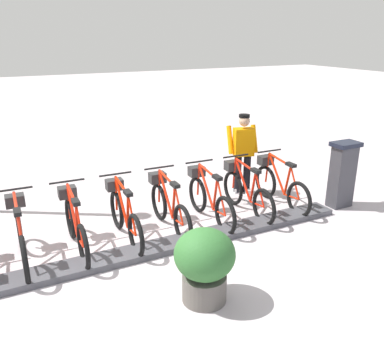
# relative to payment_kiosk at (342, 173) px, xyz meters

# --- Properties ---
(ground_plane) EXTENTS (60.00, 60.00, 0.00)m
(ground_plane) POSITION_rel_payment_kiosk_xyz_m (-0.05, 4.35, -0.67)
(ground_plane) COLOR #C0B4B7
(dock_rail_base) EXTENTS (0.44, 7.84, 0.10)m
(dock_rail_base) POSITION_rel_payment_kiosk_xyz_m (-0.05, 4.35, -0.62)
(dock_rail_base) COLOR #47474C
(dock_rail_base) RESTS_ON ground
(payment_kiosk) EXTENTS (0.36, 0.52, 1.28)m
(payment_kiosk) POSITION_rel_payment_kiosk_xyz_m (0.00, 0.00, 0.00)
(payment_kiosk) COLOR #38383D
(payment_kiosk) RESTS_ON ground
(bike_docked_0) EXTENTS (1.72, 0.54, 1.02)m
(bike_docked_0) POSITION_rel_payment_kiosk_xyz_m (0.57, 1.03, -0.24)
(bike_docked_0) COLOR black
(bike_docked_0) RESTS_ON ground
(bike_docked_1) EXTENTS (1.72, 0.54, 1.02)m
(bike_docked_1) POSITION_rel_payment_kiosk_xyz_m (0.57, 1.81, -0.24)
(bike_docked_1) COLOR black
(bike_docked_1) RESTS_ON ground
(bike_docked_2) EXTENTS (1.72, 0.54, 1.02)m
(bike_docked_2) POSITION_rel_payment_kiosk_xyz_m (0.57, 2.59, -0.24)
(bike_docked_2) COLOR black
(bike_docked_2) RESTS_ON ground
(bike_docked_3) EXTENTS (1.72, 0.54, 1.02)m
(bike_docked_3) POSITION_rel_payment_kiosk_xyz_m (0.57, 3.37, -0.24)
(bike_docked_3) COLOR black
(bike_docked_3) RESTS_ON ground
(bike_docked_4) EXTENTS (1.72, 0.54, 1.02)m
(bike_docked_4) POSITION_rel_payment_kiosk_xyz_m (0.57, 4.16, -0.24)
(bike_docked_4) COLOR black
(bike_docked_4) RESTS_ON ground
(bike_docked_5) EXTENTS (1.72, 0.54, 1.02)m
(bike_docked_5) POSITION_rel_payment_kiosk_xyz_m (0.57, 4.94, -0.24)
(bike_docked_5) COLOR black
(bike_docked_5) RESTS_ON ground
(bike_docked_6) EXTENTS (1.72, 0.54, 1.02)m
(bike_docked_6) POSITION_rel_payment_kiosk_xyz_m (0.57, 5.72, -0.24)
(bike_docked_6) COLOR black
(bike_docked_6) RESTS_ON ground
(worker_near_rack) EXTENTS (0.57, 0.69, 1.66)m
(worker_near_rack) POSITION_rel_payment_kiosk_xyz_m (1.48, 1.29, 0.24)
(worker_near_rack) COLOR white
(worker_near_rack) RESTS_ON ground
(planter_bush) EXTENTS (0.76, 0.76, 0.97)m
(planter_bush) POSITION_rel_payment_kiosk_xyz_m (-1.47, 3.79, -0.12)
(planter_bush) COLOR #59544C
(planter_bush) RESTS_ON ground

